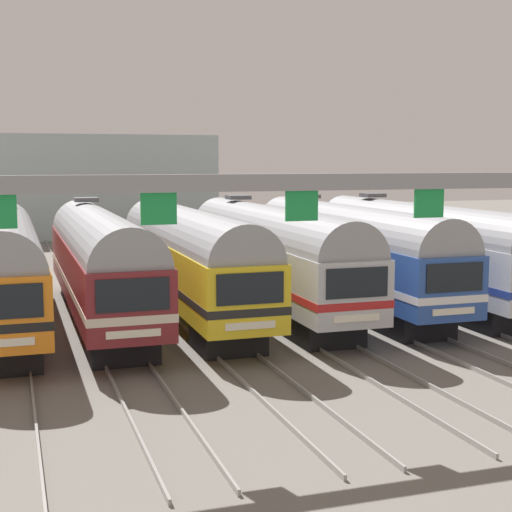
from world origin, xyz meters
The scene contains 10 objects.
ground_plane centered at (0.00, 0.00, 0.00)m, with size 160.00×160.00×0.00m, color slate.
track_bed centered at (0.00, 17.00, 0.07)m, with size 20.52×70.00×0.15m.
commuter_train_orange centered at (-9.51, 0.00, 2.69)m, with size 2.88×18.06×5.05m.
commuter_train_maroon centered at (-5.70, 0.00, 2.69)m, with size 2.88×18.06×5.05m.
commuter_train_yellow centered at (-1.90, -0.01, 2.69)m, with size 2.88×18.06×4.77m.
commuter_train_stainless centered at (1.90, 0.00, 2.69)m, with size 2.88×18.06×5.05m.
commuter_train_blue centered at (5.70, 0.00, 2.69)m, with size 2.88×18.06×5.05m.
commuter_train_silver centered at (9.51, 0.00, 2.69)m, with size 2.88×18.06×5.05m.
catenary_gantry centered at (0.00, -13.50, 5.32)m, with size 24.25×0.44×6.97m.
maintenance_building centered at (-2.57, 38.64, 4.51)m, with size 22.47×10.00×9.03m, color #9EB2B7.
Camera 1 is at (-9.22, -32.13, 6.82)m, focal length 53.33 mm.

